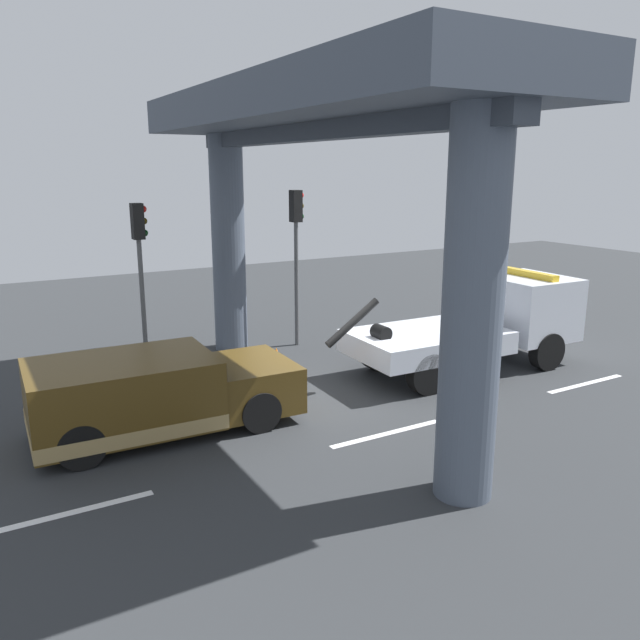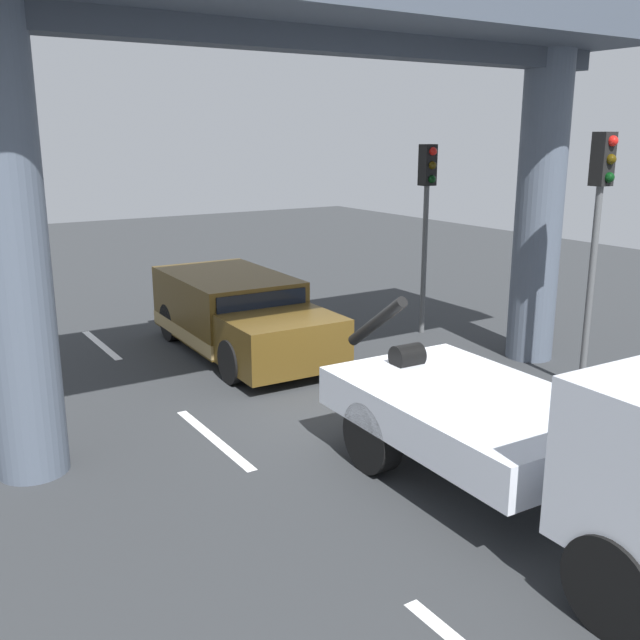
# 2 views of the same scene
# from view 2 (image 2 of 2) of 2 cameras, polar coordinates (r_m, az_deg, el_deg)

# --- Properties ---
(ground_plane) EXTENTS (60.00, 40.00, 0.10)m
(ground_plane) POSITION_cam_2_polar(r_m,az_deg,el_deg) (12.31, 1.82, -7.20)
(ground_plane) COLOR #2D3033
(lane_stripe_west) EXTENTS (2.60, 0.16, 0.01)m
(lane_stripe_west) POSITION_cam_2_polar(r_m,az_deg,el_deg) (16.59, -17.00, -1.89)
(lane_stripe_west) COLOR silver
(lane_stripe_west) RESTS_ON ground
(lane_stripe_mid) EXTENTS (2.60, 0.16, 0.01)m
(lane_stripe_mid) POSITION_cam_2_polar(r_m,az_deg,el_deg) (11.22, -8.46, -9.29)
(lane_stripe_mid) COLOR silver
(lane_stripe_mid) RESTS_ON ground
(tow_truck_white) EXTENTS (7.29, 2.58, 2.46)m
(tow_truck_white) POSITION_cam_2_polar(r_m,az_deg,el_deg) (8.55, 20.73, -9.17)
(tow_truck_white) COLOR silver
(tow_truck_white) RESTS_ON ground
(towed_van_green) EXTENTS (5.26, 2.35, 1.58)m
(towed_van_green) POSITION_cam_2_polar(r_m,az_deg,el_deg) (15.34, -6.51, 0.36)
(towed_van_green) COLOR #4C3814
(towed_van_green) RESTS_ON ground
(overpass_structure) EXTENTS (3.60, 11.85, 6.90)m
(overpass_structure) POSITION_cam_2_polar(r_m,az_deg,el_deg) (11.77, 1.10, 20.31)
(overpass_structure) COLOR #4C5666
(overpass_structure) RESTS_ON ground
(traffic_light_near) EXTENTS (0.39, 0.32, 4.30)m
(traffic_light_near) POSITION_cam_2_polar(r_m,az_deg,el_deg) (16.48, 8.50, 9.59)
(traffic_light_near) COLOR #515456
(traffic_light_near) RESTS_ON ground
(traffic_light_far) EXTENTS (0.39, 0.32, 4.55)m
(traffic_light_far) POSITION_cam_2_polar(r_m,az_deg,el_deg) (13.40, 21.30, 8.42)
(traffic_light_far) COLOR #515456
(traffic_light_far) RESTS_ON ground
(traffic_cone_orange) EXTENTS (0.58, 0.58, 0.69)m
(traffic_cone_orange) POSITION_cam_2_polar(r_m,az_deg,el_deg) (13.59, 8.71, -3.55)
(traffic_cone_orange) COLOR orange
(traffic_cone_orange) RESTS_ON ground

